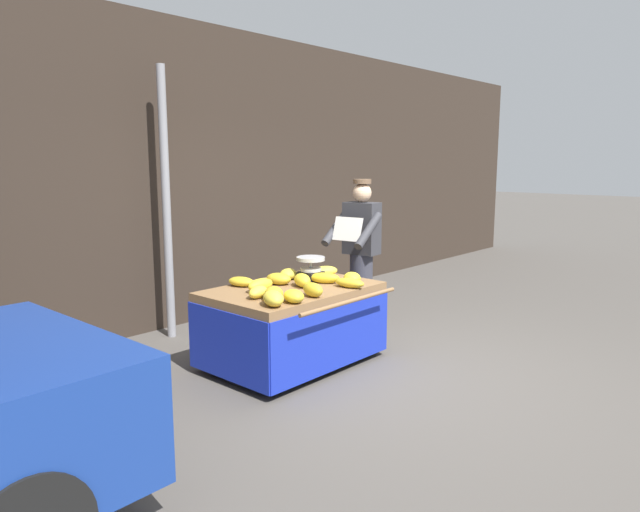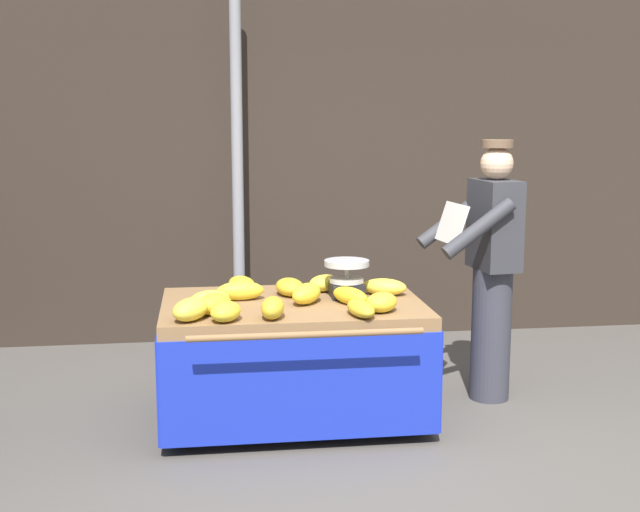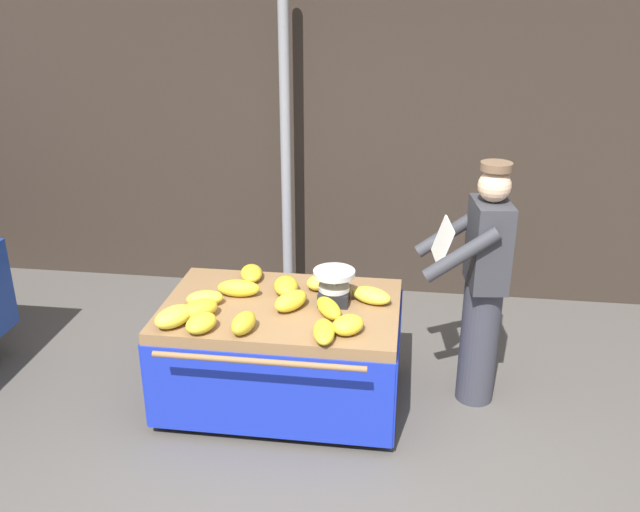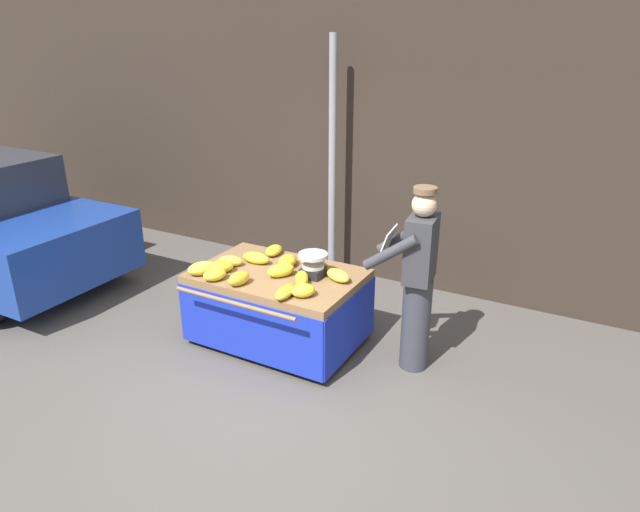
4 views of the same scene
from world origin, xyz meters
name	(u,v)px [view 3 (image 3 of 4)]	position (x,y,z in m)	size (l,w,h in m)	color
ground_plane	(324,495)	(0.00, 0.00, 0.00)	(60.00, 60.00, 0.00)	#514C47
back_wall	(369,103)	(0.00, 2.97, 1.75)	(16.00, 0.24, 3.50)	#332821
street_pole	(286,145)	(-0.67, 2.53, 1.45)	(0.09, 0.09, 2.90)	gray
banana_cart	(282,332)	(-0.42, 0.92, 0.54)	(1.60, 1.25, 0.75)	olive
weighing_scale	(334,287)	(-0.07, 1.00, 0.87)	(0.28, 0.28, 0.23)	black
banana_bunch_0	(348,325)	(0.06, 0.58, 0.81)	(0.16, 0.21, 0.12)	yellow
banana_bunch_1	(371,295)	(0.18, 1.03, 0.80)	(0.15, 0.28, 0.11)	yellow
banana_bunch_2	(200,309)	(-0.90, 0.66, 0.81)	(0.16, 0.25, 0.12)	gold
banana_bunch_3	(251,273)	(-0.71, 1.30, 0.79)	(0.16, 0.27, 0.09)	gold
banana_bunch_4	(201,323)	(-0.83, 0.49, 0.80)	(0.16, 0.23, 0.11)	yellow
banana_bunch_5	(174,316)	(-1.02, 0.54, 0.81)	(0.16, 0.28, 0.12)	yellow
banana_bunch_6	(205,298)	(-0.92, 0.84, 0.80)	(0.13, 0.24, 0.10)	yellow
banana_bunch_7	(324,332)	(-0.07, 0.50, 0.79)	(0.13, 0.30, 0.09)	gold
banana_bunch_8	(286,286)	(-0.42, 1.10, 0.80)	(0.17, 0.26, 0.11)	gold
banana_bunch_9	(239,288)	(-0.73, 1.01, 0.81)	(0.13, 0.29, 0.12)	yellow
banana_bunch_10	(291,301)	(-0.34, 0.86, 0.81)	(0.14, 0.27, 0.12)	yellow
banana_bunch_11	(322,282)	(-0.18, 1.20, 0.80)	(0.17, 0.23, 0.11)	yellow
banana_bunch_12	(243,323)	(-0.57, 0.51, 0.81)	(0.13, 0.23, 0.12)	gold
banana_bunch_13	(329,308)	(-0.08, 0.81, 0.80)	(0.12, 0.29, 0.10)	gold
vendor_person	(482,286)	(0.91, 1.13, 0.87)	(0.62, 0.56, 1.71)	#383842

